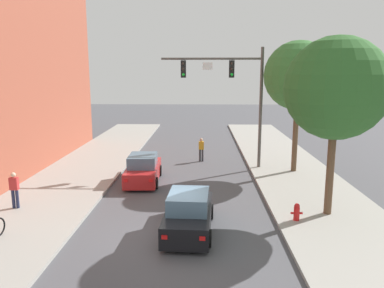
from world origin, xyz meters
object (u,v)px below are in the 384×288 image
at_px(car_lead_red, 143,170).
at_px(street_tree_second, 298,76).
at_px(fire_hydrant, 297,212).
at_px(street_tree_nearest, 336,89).
at_px(pedestrian_sidewalk_left_walker, 14,188).
at_px(car_following_black, 189,214).
at_px(traffic_signal_mast, 233,85).
at_px(pedestrian_crossing_road, 201,149).

bearing_deg(car_lead_red, street_tree_second, 13.53).
relative_size(fire_hydrant, street_tree_second, 0.09).
bearing_deg(street_tree_nearest, street_tree_second, 87.93).
relative_size(car_lead_red, street_tree_second, 0.55).
xyz_separation_m(fire_hydrant, street_tree_second, (1.78, 7.94, 5.42)).
relative_size(pedestrian_sidewalk_left_walker, street_tree_nearest, 0.22).
distance_m(car_following_black, street_tree_nearest, 7.76).
relative_size(car_lead_red, car_following_black, 0.99).
relative_size(traffic_signal_mast, street_tree_second, 0.96).
height_order(pedestrian_crossing_road, street_tree_nearest, street_tree_nearest).
bearing_deg(traffic_signal_mast, car_following_black, -103.84).
xyz_separation_m(traffic_signal_mast, fire_hydrant, (1.98, -8.88, -4.82)).
height_order(car_following_black, fire_hydrant, car_following_black).
distance_m(car_following_black, fire_hydrant, 4.48).
distance_m(pedestrian_crossing_road, street_tree_nearest, 12.37).
xyz_separation_m(car_lead_red, street_tree_nearest, (8.71, -4.98, 4.75)).
bearing_deg(traffic_signal_mast, street_tree_nearest, -66.59).
height_order(pedestrian_sidewalk_left_walker, street_tree_nearest, street_tree_nearest).
xyz_separation_m(pedestrian_crossing_road, fire_hydrant, (3.93, -10.92, -0.41)).
relative_size(pedestrian_crossing_road, street_tree_nearest, 0.22).
bearing_deg(pedestrian_crossing_road, pedestrian_sidewalk_left_walker, -130.11).
relative_size(car_following_black, pedestrian_crossing_road, 2.63).
distance_m(traffic_signal_mast, car_following_black, 11.05).
distance_m(car_lead_red, pedestrian_sidewalk_left_walker, 6.86).
relative_size(car_following_black, pedestrian_sidewalk_left_walker, 2.63).
bearing_deg(car_following_black, pedestrian_sidewalk_left_walker, 165.84).
xyz_separation_m(car_lead_red, pedestrian_crossing_road, (3.26, 5.14, 0.19)).
height_order(street_tree_nearest, street_tree_second, street_tree_second).
bearing_deg(pedestrian_sidewalk_left_walker, fire_hydrant, -5.14).
bearing_deg(traffic_signal_mast, fire_hydrant, -77.42).
relative_size(pedestrian_sidewalk_left_walker, fire_hydrant, 2.28).
bearing_deg(pedestrian_crossing_road, car_lead_red, -122.41).
relative_size(traffic_signal_mast, street_tree_nearest, 1.01).
bearing_deg(pedestrian_crossing_road, street_tree_second, -27.62).
xyz_separation_m(car_lead_red, pedestrian_sidewalk_left_walker, (-5.01, -4.68, 0.34)).
height_order(traffic_signal_mast, street_tree_nearest, traffic_signal_mast).
height_order(car_lead_red, pedestrian_sidewalk_left_walker, pedestrian_sidewalk_left_walker).
distance_m(car_following_black, pedestrian_sidewalk_left_walker, 8.07).
xyz_separation_m(car_following_black, pedestrian_crossing_road, (0.46, 11.79, 0.19)).
distance_m(car_following_black, street_tree_second, 11.94).
relative_size(street_tree_nearest, street_tree_second, 0.95).
bearing_deg(pedestrian_sidewalk_left_walker, street_tree_nearest, -1.27).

